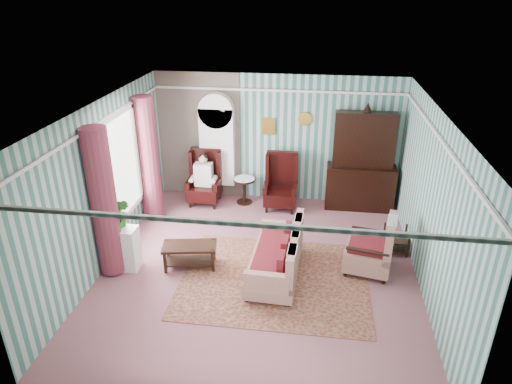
# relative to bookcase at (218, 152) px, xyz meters

# --- Properties ---
(floor) EXTENTS (6.00, 6.00, 0.00)m
(floor) POSITION_rel_bookcase_xyz_m (1.35, -2.84, -1.12)
(floor) COLOR #96575C
(floor) RESTS_ON ground
(room_shell) EXTENTS (5.53, 6.02, 2.91)m
(room_shell) POSITION_rel_bookcase_xyz_m (0.73, -2.66, 0.89)
(room_shell) COLOR #3D6F68
(room_shell) RESTS_ON ground
(bookcase) EXTENTS (0.80, 0.28, 2.24)m
(bookcase) POSITION_rel_bookcase_xyz_m (0.00, 0.00, 0.00)
(bookcase) COLOR silver
(bookcase) RESTS_ON floor
(dresser_hutch) EXTENTS (1.50, 0.56, 2.36)m
(dresser_hutch) POSITION_rel_bookcase_xyz_m (3.25, -0.12, 0.06)
(dresser_hutch) COLOR black
(dresser_hutch) RESTS_ON floor
(wingback_left) EXTENTS (0.76, 0.80, 1.25)m
(wingback_left) POSITION_rel_bookcase_xyz_m (-0.25, -0.39, -0.50)
(wingback_left) COLOR black
(wingback_left) RESTS_ON floor
(wingback_right) EXTENTS (0.76, 0.80, 1.25)m
(wingback_right) POSITION_rel_bookcase_xyz_m (1.50, -0.39, -0.50)
(wingback_right) COLOR black
(wingback_right) RESTS_ON floor
(seated_woman) EXTENTS (0.44, 0.40, 1.18)m
(seated_woman) POSITION_rel_bookcase_xyz_m (-0.25, -0.39, -0.53)
(seated_woman) COLOR silver
(seated_woman) RESTS_ON floor
(round_side_table) EXTENTS (0.50, 0.50, 0.60)m
(round_side_table) POSITION_rel_bookcase_xyz_m (0.65, -0.24, -0.82)
(round_side_table) COLOR black
(round_side_table) RESTS_ON floor
(nest_table) EXTENTS (0.45, 0.38, 0.54)m
(nest_table) POSITION_rel_bookcase_xyz_m (3.82, -1.94, -0.85)
(nest_table) COLOR black
(nest_table) RESTS_ON floor
(plant_stand) EXTENTS (0.55, 0.35, 0.80)m
(plant_stand) POSITION_rel_bookcase_xyz_m (-1.05, -3.14, -0.72)
(plant_stand) COLOR white
(plant_stand) RESTS_ON floor
(rug) EXTENTS (3.20, 2.60, 0.01)m
(rug) POSITION_rel_bookcase_xyz_m (1.65, -3.14, -1.11)
(rug) COLOR #481818
(rug) RESTS_ON floor
(sofa) EXTENTS (1.09, 1.86, 0.94)m
(sofa) POSITION_rel_bookcase_xyz_m (1.64, -3.01, -0.65)
(sofa) COLOR beige
(sofa) RESTS_ON floor
(floral_armchair) EXTENTS (1.03, 1.02, 0.98)m
(floral_armchair) POSITION_rel_bookcase_xyz_m (3.25, -2.61, -0.63)
(floral_armchair) COLOR beige
(floral_armchair) RESTS_ON floor
(coffee_table) EXTENTS (1.01, 0.61, 0.45)m
(coffee_table) POSITION_rel_bookcase_xyz_m (0.11, -2.95, -0.90)
(coffee_table) COLOR black
(coffee_table) RESTS_ON floor
(potted_plant_a) EXTENTS (0.41, 0.37, 0.43)m
(potted_plant_a) POSITION_rel_bookcase_xyz_m (-1.07, -3.23, -0.10)
(potted_plant_a) COLOR #19501A
(potted_plant_a) RESTS_ON plant_stand
(potted_plant_b) EXTENTS (0.32, 0.27, 0.54)m
(potted_plant_b) POSITION_rel_bookcase_xyz_m (-1.03, -3.05, -0.05)
(potted_plant_b) COLOR #27551A
(potted_plant_b) RESTS_ON plant_stand
(potted_plant_c) EXTENTS (0.28, 0.28, 0.38)m
(potted_plant_c) POSITION_rel_bookcase_xyz_m (-1.09, -3.13, -0.13)
(potted_plant_c) COLOR #1C5A1C
(potted_plant_c) RESTS_ON plant_stand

